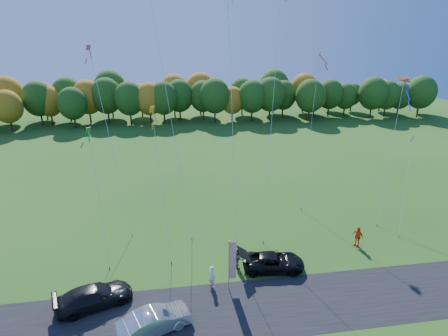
{
  "coord_description": "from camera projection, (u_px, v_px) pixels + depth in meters",
  "views": [
    {
      "loc": [
        -4.37,
        -23.32,
        18.08
      ],
      "look_at": [
        0.0,
        6.0,
        7.0
      ],
      "focal_mm": 28.0,
      "sensor_mm": 36.0,
      "label": 1
    }
  ],
  "objects": [
    {
      "name": "tree_line",
      "position": [
        192.0,
        122.0,
        79.49
      ],
      "size": [
        116.0,
        12.0,
        10.0
      ],
      "primitive_type": null,
      "color": "#1E4711",
      "rests_on": "ground"
    },
    {
      "name": "silver_sedan",
      "position": [
        155.0,
        321.0,
        22.71
      ],
      "size": [
        5.09,
        3.34,
        1.59
      ],
      "primitive_type": "imported",
      "rotation": [
        0.0,
        0.0,
        1.95
      ],
      "color": "silver",
      "rests_on": "ground"
    },
    {
      "name": "kite_diamond_white",
      "position": [
        311.0,
        130.0,
        39.0
      ],
      "size": [
        3.53,
        6.31,
        17.12
      ],
      "color": "#4C3F33",
      "rests_on": "ground"
    },
    {
      "name": "asphalt_strip",
      "position": [
        245.0,
        309.0,
        24.83
      ],
      "size": [
        90.0,
        6.0,
        0.01
      ],
      "primitive_type": "cube",
      "color": "black",
      "rests_on": "ground"
    },
    {
      "name": "kite_delta_red",
      "position": [
        232.0,
        100.0,
        30.24
      ],
      "size": [
        2.63,
        10.79,
        24.66
      ],
      "color": "#4C3F33",
      "rests_on": "ground"
    },
    {
      "name": "person_tailgate_a",
      "position": [
        212.0,
        276.0,
        26.76
      ],
      "size": [
        0.67,
        0.79,
        1.83
      ],
      "primitive_type": "imported",
      "rotation": [
        0.0,
        0.0,
        1.98
      ],
      "color": "silver",
      "rests_on": "ground"
    },
    {
      "name": "kite_delta_blue",
      "position": [
        164.0,
        78.0,
        32.15
      ],
      "size": [
        5.33,
        10.29,
        29.92
      ],
      "color": "#4C3F33",
      "rests_on": "ground"
    },
    {
      "name": "kite_diamond_yellow",
      "position": [
        161.0,
        183.0,
        30.29
      ],
      "size": [
        1.58,
        6.44,
        12.72
      ],
      "color": "#4C3F33",
      "rests_on": "ground"
    },
    {
      "name": "ground",
      "position": [
        235.0,
        273.0,
        28.53
      ],
      "size": [
        160.0,
        160.0,
        0.0
      ],
      "primitive_type": "plane",
      "color": "#204E14"
    },
    {
      "name": "kite_diamond_blue_low",
      "position": [
        406.0,
        186.0,
        34.69
      ],
      "size": [
        3.62,
        5.24,
        8.92
      ],
      "color": "#4C3F33",
      "rests_on": "ground"
    },
    {
      "name": "person_tailgate_b",
      "position": [
        239.0,
        258.0,
        29.1
      ],
      "size": [
        0.7,
        0.87,
        1.7
      ],
      "primitive_type": "imported",
      "rotation": [
        0.0,
        0.0,
        1.5
      ],
      "color": "gray",
      "rests_on": "ground"
    },
    {
      "name": "kite_parafoil_orange",
      "position": [
        273.0,
        100.0,
        33.72
      ],
      "size": [
        5.59,
        11.46,
        25.23
      ],
      "color": "#4C3F33",
      "rests_on": "ground"
    },
    {
      "name": "feather_flag",
      "position": [
        232.0,
        260.0,
        25.91
      ],
      "size": [
        0.56,
        0.11,
        4.27
      ],
      "color": "#999999",
      "rests_on": "ground"
    },
    {
      "name": "kite_diamond_pink",
      "position": [
        110.0,
        140.0,
        34.13
      ],
      "size": [
        3.91,
        7.97,
        17.8
      ],
      "color": "#4C3F33",
      "rests_on": "ground"
    },
    {
      "name": "kite_diamond_green",
      "position": [
        98.0,
        196.0,
        29.72
      ],
      "size": [
        1.99,
        6.11,
        11.05
      ],
      "color": "#4C3F33",
      "rests_on": "ground"
    },
    {
      "name": "kite_parafoil_rainbow",
      "position": [
        391.0,
        149.0,
        36.8
      ],
      "size": [
        6.32,
        7.22,
        14.32
      ],
      "color": "#4C3F33",
      "rests_on": "ground"
    },
    {
      "name": "dark_truck_a",
      "position": [
        94.0,
        296.0,
        24.9
      ],
      "size": [
        5.73,
        3.78,
        1.54
      ],
      "primitive_type": "imported",
      "rotation": [
        0.0,
        0.0,
        1.9
      ],
      "color": "black",
      "rests_on": "ground"
    },
    {
      "name": "person_east",
      "position": [
        358.0,
        236.0,
        32.06
      ],
      "size": [
        0.96,
        1.23,
        1.94
      ],
      "primitive_type": "imported",
      "rotation": [
        0.0,
        0.0,
        -1.07
      ],
      "color": "#F14916",
      "rests_on": "ground"
    },
    {
      "name": "black_suv",
      "position": [
        273.0,
        262.0,
        28.85
      ],
      "size": [
        5.33,
        2.93,
        1.42
      ],
      "primitive_type": "imported",
      "rotation": [
        0.0,
        0.0,
        1.45
      ],
      "color": "black",
      "rests_on": "ground"
    }
  ]
}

